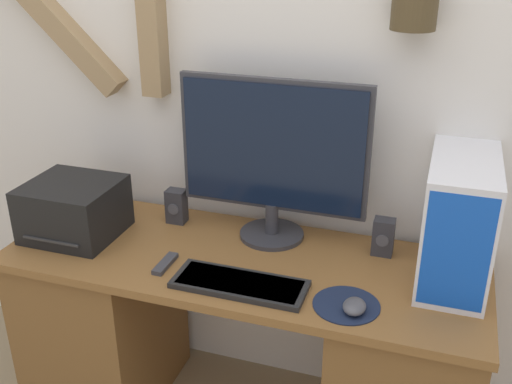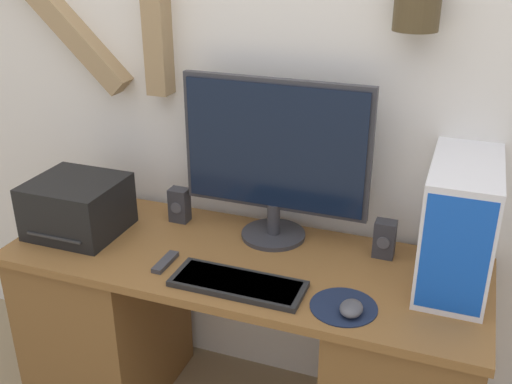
{
  "view_description": "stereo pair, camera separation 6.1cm",
  "coord_description": "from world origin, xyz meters",
  "px_view_note": "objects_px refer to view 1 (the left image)",
  "views": [
    {
      "loc": [
        0.6,
        -1.36,
        1.77
      ],
      "look_at": [
        0.05,
        0.3,
        0.98
      ],
      "focal_mm": 42.0,
      "sensor_mm": 36.0,
      "label": 1
    },
    {
      "loc": [
        0.66,
        -1.34,
        1.77
      ],
      "look_at": [
        0.05,
        0.3,
        0.98
      ],
      "focal_mm": 42.0,
      "sensor_mm": 36.0,
      "label": 2
    }
  ],
  "objects_px": {
    "keyboard": "(240,284)",
    "printer": "(74,209)",
    "remote_control": "(165,264)",
    "mouse": "(354,306)",
    "computer_tower": "(458,220)",
    "speaker_left": "(176,206)",
    "speaker_right": "(383,237)",
    "monitor": "(273,153)"
  },
  "relations": [
    {
      "from": "keyboard",
      "to": "remote_control",
      "type": "relative_size",
      "value": 3.18
    },
    {
      "from": "monitor",
      "to": "mouse",
      "type": "relative_size",
      "value": 7.63
    },
    {
      "from": "computer_tower",
      "to": "mouse",
      "type": "bearing_deg",
      "value": -130.19
    },
    {
      "from": "speaker_left",
      "to": "remote_control",
      "type": "xyz_separation_m",
      "value": [
        0.1,
        -0.31,
        -0.06
      ]
    },
    {
      "from": "monitor",
      "to": "remote_control",
      "type": "distance_m",
      "value": 0.52
    },
    {
      "from": "keyboard",
      "to": "printer",
      "type": "xyz_separation_m",
      "value": [
        -0.69,
        0.14,
        0.09
      ]
    },
    {
      "from": "computer_tower",
      "to": "speaker_right",
      "type": "height_order",
      "value": "computer_tower"
    },
    {
      "from": "monitor",
      "to": "speaker_left",
      "type": "relative_size",
      "value": 5.07
    },
    {
      "from": "computer_tower",
      "to": "remote_control",
      "type": "distance_m",
      "value": 0.95
    },
    {
      "from": "computer_tower",
      "to": "remote_control",
      "type": "height_order",
      "value": "computer_tower"
    },
    {
      "from": "monitor",
      "to": "speaker_right",
      "type": "relative_size",
      "value": 5.07
    },
    {
      "from": "monitor",
      "to": "speaker_right",
      "type": "bearing_deg",
      "value": -0.62
    },
    {
      "from": "speaker_right",
      "to": "remote_control",
      "type": "xyz_separation_m",
      "value": [
        -0.67,
        -0.31,
        -0.06
      ]
    },
    {
      "from": "mouse",
      "to": "speaker_right",
      "type": "height_order",
      "value": "speaker_right"
    },
    {
      "from": "computer_tower",
      "to": "printer",
      "type": "height_order",
      "value": "computer_tower"
    },
    {
      "from": "keyboard",
      "to": "computer_tower",
      "type": "xyz_separation_m",
      "value": [
        0.62,
        0.28,
        0.19
      ]
    },
    {
      "from": "printer",
      "to": "remote_control",
      "type": "xyz_separation_m",
      "value": [
        0.41,
        -0.1,
        -0.09
      ]
    },
    {
      "from": "printer",
      "to": "speaker_left",
      "type": "bearing_deg",
      "value": 33.34
    },
    {
      "from": "mouse",
      "to": "computer_tower",
      "type": "xyz_separation_m",
      "value": [
        0.26,
        0.31,
        0.18
      ]
    },
    {
      "from": "printer",
      "to": "remote_control",
      "type": "height_order",
      "value": "printer"
    },
    {
      "from": "speaker_left",
      "to": "remote_control",
      "type": "relative_size",
      "value": 0.99
    },
    {
      "from": "printer",
      "to": "remote_control",
      "type": "relative_size",
      "value": 2.38
    },
    {
      "from": "keyboard",
      "to": "speaker_left",
      "type": "distance_m",
      "value": 0.52
    },
    {
      "from": "monitor",
      "to": "remote_control",
      "type": "xyz_separation_m",
      "value": [
        -0.28,
        -0.31,
        -0.31
      ]
    },
    {
      "from": "speaker_right",
      "to": "monitor",
      "type": "bearing_deg",
      "value": 179.38
    },
    {
      "from": "printer",
      "to": "speaker_left",
      "type": "distance_m",
      "value": 0.37
    },
    {
      "from": "printer",
      "to": "remote_control",
      "type": "distance_m",
      "value": 0.43
    },
    {
      "from": "mouse",
      "to": "remote_control",
      "type": "relative_size",
      "value": 0.66
    },
    {
      "from": "monitor",
      "to": "speaker_right",
      "type": "height_order",
      "value": "monitor"
    },
    {
      "from": "remote_control",
      "to": "printer",
      "type": "bearing_deg",
      "value": 165.84
    },
    {
      "from": "keyboard",
      "to": "speaker_left",
      "type": "xyz_separation_m",
      "value": [
        -0.38,
        0.35,
        0.06
      ]
    },
    {
      "from": "monitor",
      "to": "printer",
      "type": "relative_size",
      "value": 2.1
    },
    {
      "from": "monitor",
      "to": "computer_tower",
      "type": "height_order",
      "value": "monitor"
    },
    {
      "from": "computer_tower",
      "to": "remote_control",
      "type": "xyz_separation_m",
      "value": [
        -0.9,
        -0.24,
        -0.19
      ]
    },
    {
      "from": "keyboard",
      "to": "mouse",
      "type": "bearing_deg",
      "value": -3.83
    },
    {
      "from": "monitor",
      "to": "speaker_left",
      "type": "xyz_separation_m",
      "value": [
        -0.38,
        -0.01,
        -0.26
      ]
    },
    {
      "from": "keyboard",
      "to": "printer",
      "type": "height_order",
      "value": "printer"
    },
    {
      "from": "mouse",
      "to": "computer_tower",
      "type": "distance_m",
      "value": 0.44
    },
    {
      "from": "printer",
      "to": "speaker_right",
      "type": "distance_m",
      "value": 1.1
    },
    {
      "from": "monitor",
      "to": "mouse",
      "type": "distance_m",
      "value": 0.6
    },
    {
      "from": "computer_tower",
      "to": "speaker_left",
      "type": "bearing_deg",
      "value": 176.3
    },
    {
      "from": "computer_tower",
      "to": "speaker_left",
      "type": "height_order",
      "value": "computer_tower"
    }
  ]
}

